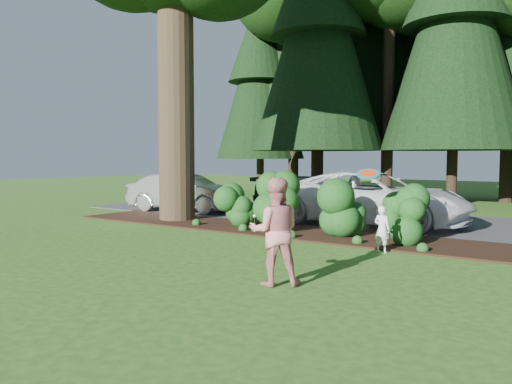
{
  "coord_description": "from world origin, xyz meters",
  "views": [
    {
      "loc": [
        7.56,
        -9.28,
        2.21
      ],
      "look_at": [
        0.16,
        1.38,
        1.3
      ],
      "focal_mm": 35.0,
      "sensor_mm": 36.0,
      "label": 1
    }
  ],
  "objects": [
    {
      "name": "adult",
      "position": [
        2.97,
        -2.1,
        0.93
      ],
      "size": [
        1.15,
        1.1,
        1.86
      ],
      "primitive_type": "imported",
      "rotation": [
        0.0,
        0.0,
        3.76
      ],
      "color": "red",
      "rests_on": "ground"
    },
    {
      "name": "shrub_row",
      "position": [
        0.77,
        3.14,
        0.81
      ],
      "size": [
        6.53,
        1.6,
        1.61
      ],
      "color": "#154114",
      "rests_on": "ground"
    },
    {
      "name": "mulch_bed",
      "position": [
        0.0,
        3.25,
        0.03
      ],
      "size": [
        16.0,
        2.5,
        0.05
      ],
      "primitive_type": "cube",
      "color": "black",
      "rests_on": "ground"
    },
    {
      "name": "child",
      "position": [
        3.43,
        1.8,
        0.54
      ],
      "size": [
        0.43,
        0.32,
        1.08
      ],
      "primitive_type": "imported",
      "rotation": [
        0.0,
        0.0,
        2.97
      ],
      "color": "silver",
      "rests_on": "ground"
    },
    {
      "name": "car_white_suv",
      "position": [
        1.51,
        6.0,
        0.89
      ],
      "size": [
        6.24,
        2.91,
        1.73
      ],
      "primitive_type": "imported",
      "rotation": [
        0.0,
        0.0,
        1.58
      ],
      "color": "silver",
      "rests_on": "driveway"
    },
    {
      "name": "tree_wall",
      "position": [
        0.25,
        16.38,
        9.5
      ],
      "size": [
        25.66,
        12.15,
        17.09
      ],
      "color": "black",
      "rests_on": "ground"
    },
    {
      "name": "frisbee",
      "position": [
        3.0,
        1.97,
        1.81
      ],
      "size": [
        0.58,
        0.52,
        0.3
      ],
      "color": "#167A71",
      "rests_on": "ground"
    },
    {
      "name": "ground",
      "position": [
        0.0,
        0.0,
        0.0
      ],
      "size": [
        80.0,
        80.0,
        0.0
      ],
      "primitive_type": "plane",
      "color": "#274E16",
      "rests_on": "ground"
    },
    {
      "name": "car_dark_suv",
      "position": [
        -1.82,
        8.16,
        0.74
      ],
      "size": [
        4.98,
        2.26,
        1.41
      ],
      "primitive_type": "imported",
      "rotation": [
        0.0,
        0.0,
        1.63
      ],
      "color": "black",
      "rests_on": "driveway"
    },
    {
      "name": "car_silver_wagon",
      "position": [
        -6.21,
        5.5,
        0.8
      ],
      "size": [
        4.88,
        2.52,
        1.53
      ],
      "primitive_type": "imported",
      "rotation": [
        0.0,
        0.0,
        1.77
      ],
      "color": "silver",
      "rests_on": "driveway"
    },
    {
      "name": "lily_cluster",
      "position": [
        -0.3,
        2.4,
        0.5
      ],
      "size": [
        0.69,
        0.09,
        0.57
      ],
      "color": "#154114",
      "rests_on": "ground"
    },
    {
      "name": "driveway",
      "position": [
        0.0,
        7.5,
        0.01
      ],
      "size": [
        22.0,
        6.0,
        0.03
      ],
      "primitive_type": "cube",
      "color": "#38383A",
      "rests_on": "ground"
    }
  ]
}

